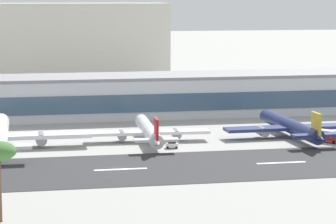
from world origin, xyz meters
TOP-DOWN VIEW (x-y plane):
  - ground_plane at (0.00, 0.00)m, footprint 1400.00×1400.00m
  - runway_strip at (0.00, -1.23)m, footprint 800.00×33.94m
  - runway_centreline_dash_4 at (0.57, -1.23)m, footprint 12.00×1.20m
  - runway_centreline_dash_5 at (38.52, -1.23)m, footprint 12.00×1.20m
  - terminal_building at (14.02, 79.61)m, footprint 211.92×23.43m
  - distant_hotel_block at (-16.89, 177.95)m, footprint 123.00×27.76m
  - airliner_red_tail_gate_1 at (12.74, 31.96)m, footprint 33.01×41.36m
  - airliner_gold_tail_gate_2 at (52.62, 30.82)m, footprint 37.90×44.36m
  - service_box_truck_0 at (59.87, 21.81)m, footprint 5.47×6.26m
  - service_baggage_tug_1 at (16.98, 21.85)m, footprint 3.48×2.49m

SIDE VIEW (x-z plane):
  - ground_plane at x=0.00m, z-range 0.00..0.00m
  - runway_strip at x=0.00m, z-range 0.00..0.08m
  - runway_centreline_dash_4 at x=0.57m, z-range 0.08..0.09m
  - runway_centreline_dash_5 at x=38.52m, z-range 0.08..0.09m
  - service_baggage_tug_1 at x=16.98m, z-range -0.05..2.15m
  - service_box_truck_0 at x=59.87m, z-range 0.16..3.41m
  - airliner_red_tail_gate_1 at x=12.74m, z-range -1.56..7.06m
  - airliner_gold_tail_gate_2 at x=52.62m, z-range -1.68..7.57m
  - terminal_building at x=14.02m, z-range 0.00..13.39m
  - distant_hotel_block at x=-16.89m, z-range 0.00..35.68m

